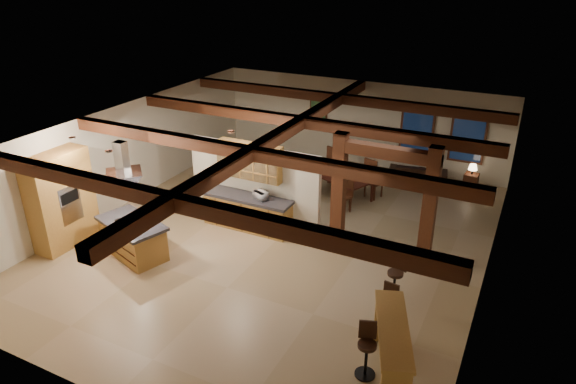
% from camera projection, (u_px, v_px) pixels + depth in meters
% --- Properties ---
extents(ground, '(12.00, 12.00, 0.00)m').
position_uv_depth(ground, '(279.00, 238.00, 13.29)').
color(ground, tan).
rests_on(ground, ground).
extents(room_walls, '(12.00, 12.00, 12.00)m').
position_uv_depth(room_walls, '(279.00, 174.00, 12.55)').
color(room_walls, beige).
rests_on(room_walls, ground).
extents(ceiling_beams, '(10.00, 12.00, 0.28)m').
position_uv_depth(ceiling_beams, '(278.00, 136.00, 12.15)').
color(ceiling_beams, '#3F1D0F').
rests_on(ceiling_beams, room_walls).
extents(timber_posts, '(2.50, 0.30, 2.90)m').
position_uv_depth(timber_posts, '(383.00, 186.00, 11.95)').
color(timber_posts, '#3F1D0F').
rests_on(timber_posts, ground).
extents(partition_wall, '(3.80, 0.18, 2.20)m').
position_uv_depth(partition_wall, '(254.00, 185.00, 13.65)').
color(partition_wall, beige).
rests_on(partition_wall, ground).
extents(pantry_cabinet, '(0.67, 1.60, 2.40)m').
position_uv_depth(pantry_cabinet, '(61.00, 200.00, 12.57)').
color(pantry_cabinet, '#AA7D37').
rests_on(pantry_cabinet, ground).
extents(back_counter, '(2.50, 0.66, 0.94)m').
position_uv_depth(back_counter, '(247.00, 212.00, 13.59)').
color(back_counter, '#AA7D37').
rests_on(back_counter, ground).
extents(upper_display_cabinet, '(1.80, 0.36, 0.95)m').
position_uv_depth(upper_display_cabinet, '(250.00, 161.00, 13.18)').
color(upper_display_cabinet, '#AA7D37').
rests_on(upper_display_cabinet, partition_wall).
extents(range_hood, '(1.10, 1.10, 1.40)m').
position_uv_depth(range_hood, '(126.00, 188.00, 11.81)').
color(range_hood, silver).
rests_on(range_hood, room_walls).
extents(back_windows, '(2.70, 0.07, 1.70)m').
position_uv_depth(back_windows, '(442.00, 133.00, 16.36)').
color(back_windows, '#3F1D0F').
rests_on(back_windows, room_walls).
extents(framed_art, '(0.65, 0.05, 0.85)m').
position_uv_depth(framed_art, '(318.00, 111.00, 18.03)').
color(framed_art, '#3F1D0F').
rests_on(framed_art, room_walls).
extents(recessed_cans, '(3.16, 2.46, 0.03)m').
position_uv_depth(recessed_cans, '(139.00, 140.00, 11.55)').
color(recessed_cans, silver).
rests_on(recessed_cans, room_walls).
extents(kitchen_island, '(2.03, 1.48, 0.91)m').
position_uv_depth(kitchen_island, '(133.00, 238.00, 12.37)').
color(kitchen_island, '#AA7D37').
rests_on(kitchen_island, ground).
extents(dining_table, '(2.26, 1.83, 0.70)m').
position_uv_depth(dining_table, '(339.00, 186.00, 15.44)').
color(dining_table, '#3E170F').
rests_on(dining_table, ground).
extents(sofa, '(1.94, 1.04, 0.54)m').
position_uv_depth(sofa, '(418.00, 173.00, 16.60)').
color(sofa, black).
rests_on(sofa, ground).
extents(microwave, '(0.45, 0.38, 0.21)m').
position_uv_depth(microwave, '(261.00, 195.00, 13.18)').
color(microwave, silver).
rests_on(microwave, back_counter).
extents(bar_counter, '(1.18, 2.09, 1.07)m').
position_uv_depth(bar_counter, '(392.00, 343.00, 8.60)').
color(bar_counter, '#AA7D37').
rests_on(bar_counter, ground).
extents(side_table, '(0.44, 0.44, 0.51)m').
position_uv_depth(side_table, '(471.00, 182.00, 15.98)').
color(side_table, '#3F1D0F').
rests_on(side_table, ground).
extents(table_lamp, '(0.27, 0.27, 0.32)m').
position_uv_depth(table_lamp, '(473.00, 167.00, 15.78)').
color(table_lamp, black).
rests_on(table_lamp, side_table).
extents(bar_stool_a, '(0.38, 0.40, 1.04)m').
position_uv_depth(bar_stool_a, '(367.00, 350.00, 8.74)').
color(bar_stool_a, black).
rests_on(bar_stool_a, ground).
extents(bar_stool_b, '(0.36, 0.37, 1.03)m').
position_uv_depth(bar_stool_b, '(387.00, 308.00, 9.77)').
color(bar_stool_b, black).
rests_on(bar_stool_b, ground).
extents(bar_stool_c, '(0.39, 0.40, 1.05)m').
position_uv_depth(bar_stool_c, '(396.00, 278.00, 10.68)').
color(bar_stool_c, black).
rests_on(bar_stool_c, ground).
extents(dining_chairs, '(2.46, 2.46, 1.26)m').
position_uv_depth(dining_chairs, '(339.00, 177.00, 15.32)').
color(dining_chairs, '#3F1D0F').
rests_on(dining_chairs, ground).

